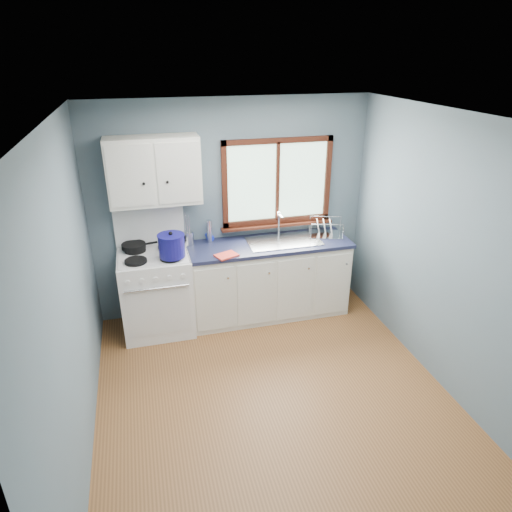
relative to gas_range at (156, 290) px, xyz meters
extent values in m
cube|color=brown|center=(0.95, -1.47, -0.50)|extent=(3.20, 3.60, 0.02)
cube|color=white|center=(0.95, -1.47, 2.02)|extent=(3.20, 3.60, 0.02)
cube|color=slate|center=(0.95, 0.34, 0.76)|extent=(3.20, 0.02, 2.50)
cube|color=slate|center=(0.95, -3.28, 0.76)|extent=(3.20, 0.02, 2.50)
cube|color=slate|center=(-0.66, -1.47, 0.76)|extent=(0.02, 3.60, 2.50)
cube|color=slate|center=(2.56, -1.47, 0.76)|extent=(0.02, 3.60, 2.50)
cube|color=white|center=(0.00, -0.01, -0.03)|extent=(0.76, 0.65, 0.92)
cube|color=white|center=(0.00, 0.30, 0.65)|extent=(0.76, 0.05, 0.44)
cube|color=silver|center=(0.00, -0.01, 0.43)|extent=(0.72, 0.59, 0.01)
cylinder|color=black|center=(-0.18, -0.16, 0.45)|extent=(0.23, 0.23, 0.03)
cylinder|color=black|center=(0.18, -0.16, 0.45)|extent=(0.23, 0.23, 0.03)
cylinder|color=black|center=(-0.18, 0.14, 0.45)|extent=(0.23, 0.23, 0.03)
cylinder|color=black|center=(0.18, 0.14, 0.45)|extent=(0.23, 0.23, 0.03)
cylinder|color=silver|center=(0.00, -0.35, 0.21)|extent=(0.66, 0.02, 0.02)
cube|color=silver|center=(0.00, -0.33, -0.09)|extent=(0.66, 0.01, 0.55)
cube|color=silver|center=(1.31, 0.02, -0.05)|extent=(1.85, 0.60, 0.88)
cube|color=black|center=(1.31, 0.04, -0.45)|extent=(1.85, 0.54, 0.08)
cube|color=#151931|center=(1.31, 0.02, 0.41)|extent=(1.89, 0.64, 0.04)
cube|color=silver|center=(1.49, 0.02, 0.43)|extent=(0.84, 0.46, 0.01)
cube|color=silver|center=(1.29, 0.02, 0.36)|extent=(0.36, 0.40, 0.14)
cube|color=silver|center=(1.69, 0.02, 0.36)|extent=(0.36, 0.40, 0.14)
cylinder|color=silver|center=(1.49, 0.22, 0.57)|extent=(0.02, 0.02, 0.28)
cylinder|color=silver|center=(1.49, 0.15, 0.70)|extent=(0.02, 0.16, 0.02)
sphere|color=silver|center=(1.49, 0.22, 0.71)|extent=(0.04, 0.04, 0.04)
cube|color=#9EC6A8|center=(1.49, 0.32, 1.06)|extent=(1.22, 0.01, 0.92)
cube|color=#421A0E|center=(1.49, 0.30, 1.53)|extent=(1.30, 0.05, 0.06)
cube|color=#421A0E|center=(1.49, 0.30, 0.59)|extent=(1.30, 0.05, 0.06)
cube|color=#421A0E|center=(0.87, 0.30, 1.06)|extent=(0.06, 0.05, 1.00)
cube|color=#421A0E|center=(2.10, 0.30, 1.06)|extent=(0.06, 0.05, 1.00)
cube|color=#421A0E|center=(1.49, 0.30, 1.06)|extent=(0.03, 0.05, 0.92)
cube|color=#421A0E|center=(1.49, 0.27, 0.54)|extent=(1.36, 0.10, 0.03)
cube|color=silver|center=(0.10, 0.16, 1.31)|extent=(0.95, 0.32, 0.70)
cube|color=silver|center=(-0.14, -0.01, 1.31)|extent=(0.44, 0.01, 0.62)
cube|color=silver|center=(0.34, -0.01, 1.31)|extent=(0.44, 0.01, 0.62)
sphere|color=black|center=(-0.02, -0.02, 1.23)|extent=(0.03, 0.03, 0.03)
sphere|color=black|center=(0.22, -0.02, 1.23)|extent=(0.03, 0.03, 0.03)
cylinder|color=black|center=(-0.19, 0.16, 0.49)|extent=(0.30, 0.30, 0.05)
cube|color=black|center=(-0.01, 0.19, 0.49)|extent=(0.15, 0.05, 0.02)
cylinder|color=navy|center=(0.20, -0.16, 0.58)|extent=(0.30, 0.30, 0.23)
cylinder|color=navy|center=(0.20, -0.16, 0.70)|extent=(0.31, 0.31, 0.02)
sphere|color=black|center=(0.20, -0.16, 0.72)|extent=(0.05, 0.05, 0.04)
cylinder|color=silver|center=(0.41, 0.20, 0.50)|extent=(0.14, 0.14, 0.15)
cylinder|color=silver|center=(0.43, 0.21, 0.66)|extent=(0.01, 0.01, 0.22)
cylinder|color=silver|center=(0.39, 0.22, 0.68)|extent=(0.01, 0.01, 0.27)
cylinder|color=silver|center=(0.41, 0.18, 0.65)|extent=(0.01, 0.01, 0.20)
cylinder|color=silver|center=(0.66, 0.22, 0.56)|extent=(0.07, 0.07, 0.26)
imported|color=#1225C5|center=(0.67, 0.20, 0.54)|extent=(0.10, 0.10, 0.23)
cube|color=#F04332|center=(0.77, -0.22, 0.43)|extent=(0.28, 0.24, 0.02)
cube|color=silver|center=(2.03, 0.08, 0.43)|extent=(0.46, 0.41, 0.01)
cylinder|color=silver|center=(1.81, 0.00, 0.52)|extent=(0.01, 0.01, 0.19)
cylinder|color=silver|center=(2.16, -0.11, 0.52)|extent=(0.01, 0.01, 0.19)
cylinder|color=silver|center=(1.90, 0.27, 0.52)|extent=(0.01, 0.01, 0.19)
cylinder|color=silver|center=(2.25, 0.15, 0.52)|extent=(0.01, 0.01, 0.19)
cylinder|color=silver|center=(1.99, -0.06, 0.61)|extent=(0.36, 0.12, 0.01)
cylinder|color=silver|center=(2.08, 0.21, 0.61)|extent=(0.36, 0.12, 0.01)
cylinder|color=white|center=(1.94, 0.11, 0.53)|extent=(0.11, 0.21, 0.20)
cylinder|color=white|center=(2.01, 0.08, 0.53)|extent=(0.11, 0.21, 0.20)
cylinder|color=white|center=(2.08, 0.06, 0.53)|extent=(0.11, 0.21, 0.20)
camera|label=1|loc=(-0.06, -4.61, 2.46)|focal=32.00mm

